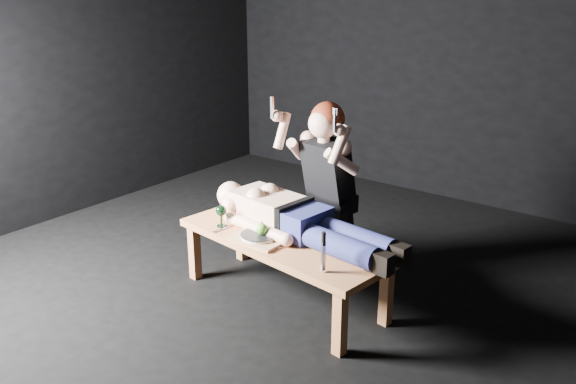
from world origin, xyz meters
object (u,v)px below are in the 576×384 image
at_px(serving_tray, 259,238).
at_px(carving_knife, 323,252).
at_px(table, 283,269).
at_px(kneeling_woman, 335,186).
at_px(goblet, 221,216).
at_px(lying_man, 300,217).

relative_size(serving_tray, carving_knife, 1.43).
distance_m(table, carving_knife, 0.64).
distance_m(kneeling_woman, goblet, 0.83).
xyz_separation_m(kneeling_woman, serving_tray, (-0.13, -0.69, -0.19)).
xyz_separation_m(table, goblet, (-0.45, -0.11, 0.30)).
bearing_deg(goblet, kneeling_woman, 54.79).
bearing_deg(goblet, carving_knife, -8.64).
distance_m(serving_tray, carving_knife, 0.60).
bearing_deg(carving_knife, serving_tray, 175.09).
height_order(lying_man, carving_knife, lying_man).
height_order(kneeling_woman, goblet, kneeling_woman).
height_order(lying_man, kneeling_woman, kneeling_woman).
relative_size(kneeling_woman, serving_tray, 3.70).
height_order(kneeling_woman, carving_knife, kneeling_woman).
distance_m(table, goblet, 0.55).
bearing_deg(kneeling_woman, lying_man, -76.91).
xyz_separation_m(lying_man, goblet, (-0.51, -0.21, -0.05)).
distance_m(lying_man, serving_tray, 0.30).
xyz_separation_m(table, lying_man, (0.06, 0.10, 0.35)).
relative_size(table, goblet, 9.79).
xyz_separation_m(table, kneeling_woman, (0.03, 0.57, 0.43)).
relative_size(lying_man, goblet, 9.54).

